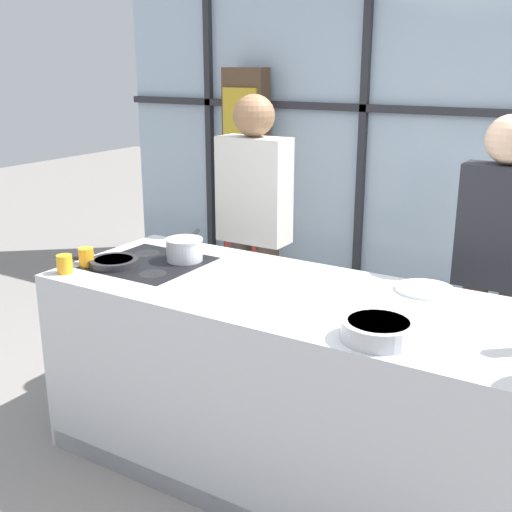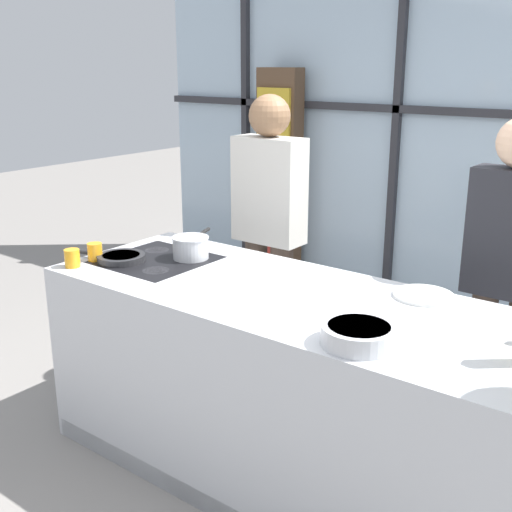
% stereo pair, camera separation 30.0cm
% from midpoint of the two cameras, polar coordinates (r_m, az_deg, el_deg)
% --- Properties ---
extents(ground_plane, '(18.00, 18.00, 0.00)m').
position_cam_midpoint_polar(ground_plane, '(3.26, 5.23, -18.83)').
color(ground_plane, gray).
extents(back_window_wall, '(6.40, 0.10, 2.80)m').
position_cam_midpoint_polar(back_window_wall, '(5.15, 22.12, 10.17)').
color(back_window_wall, silver).
rests_on(back_window_wall, ground_plane).
extents(bookshelf, '(0.40, 0.19, 1.85)m').
position_cam_midpoint_polar(bookshelf, '(5.81, 3.53, 7.25)').
color(bookshelf, brown).
rests_on(bookshelf, ground_plane).
extents(demo_island, '(2.30, 0.87, 0.93)m').
position_cam_midpoint_polar(demo_island, '(3.01, 5.43, -11.65)').
color(demo_island, silver).
rests_on(demo_island, ground_plane).
extents(spectator_far_left, '(0.43, 0.24, 1.73)m').
position_cam_midpoint_polar(spectator_far_left, '(3.83, 3.40, 3.13)').
color(spectator_far_left, '#47382D').
rests_on(spectator_far_left, ground_plane).
extents(spectator_center_left, '(0.39, 0.23, 1.67)m').
position_cam_midpoint_polar(spectator_center_left, '(3.30, 23.97, -1.03)').
color(spectator_center_left, '#47382D').
rests_on(spectator_center_left, ground_plane).
extents(frying_pan, '(0.42, 0.24, 0.04)m').
position_cam_midpoint_polar(frying_pan, '(3.30, -9.51, -0.16)').
color(frying_pan, '#232326').
rests_on(frying_pan, demo_island).
extents(saucepan, '(0.19, 0.34, 0.11)m').
position_cam_midpoint_polar(saucepan, '(3.29, -3.23, 0.79)').
color(saucepan, silver).
rests_on(saucepan, demo_island).
extents(white_plate, '(0.26, 0.26, 0.01)m').
position_cam_midpoint_polar(white_plate, '(2.89, 17.58, -3.40)').
color(white_plate, white).
rests_on(white_plate, demo_island).
extents(mixing_bowl, '(0.28, 0.28, 0.07)m').
position_cam_midpoint_polar(mixing_bowl, '(2.35, 12.77, -6.88)').
color(mixing_bowl, silver).
rests_on(mixing_bowl, demo_island).
extents(juice_glass_near, '(0.08, 0.08, 0.09)m').
position_cam_midpoint_polar(juice_glass_near, '(3.24, -13.51, -0.23)').
color(juice_glass_near, orange).
rests_on(juice_glass_near, demo_island).
extents(juice_glass_far, '(0.08, 0.08, 0.09)m').
position_cam_midpoint_polar(juice_glass_far, '(3.32, -11.66, 0.33)').
color(juice_glass_far, orange).
rests_on(juice_glass_far, demo_island).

